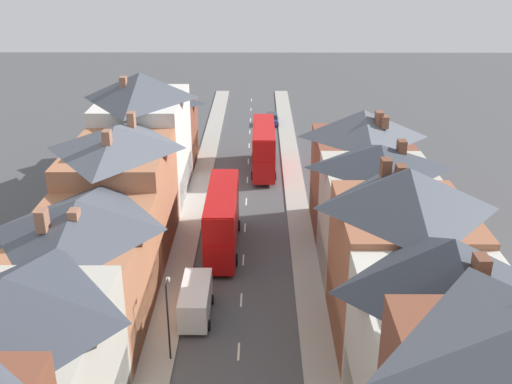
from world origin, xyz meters
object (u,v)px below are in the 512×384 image
double_decker_bus_lead (264,147)px  double_decker_bus_mid_street (222,218)px  street_lamp (168,316)px  car_parked_right_a (272,119)px  delivery_van (196,300)px

double_decker_bus_lead → double_decker_bus_mid_street: 19.18m
double_decker_bus_lead → street_lamp: bearing=-100.2°
street_lamp → car_parked_right_a: bearing=82.0°
double_decker_bus_mid_street → delivery_van: double_decker_bus_mid_street is taller
car_parked_right_a → delivery_van: 48.32m
double_decker_bus_mid_street → street_lamp: street_lamp is taller
double_decker_bus_mid_street → delivery_van: bearing=-97.2°
double_decker_bus_mid_street → car_parked_right_a: 38.11m
delivery_van → double_decker_bus_mid_street: bearing=82.8°
delivery_van → double_decker_bus_lead: bearing=80.4°
car_parked_right_a → street_lamp: 53.14m
car_parked_right_a → delivery_van: delivery_van is taller
double_decker_bus_lead → delivery_van: bearing=-99.6°
car_parked_right_a → street_lamp: size_ratio=0.81×
double_decker_bus_mid_street → street_lamp: (-2.44, -14.84, 0.43)m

